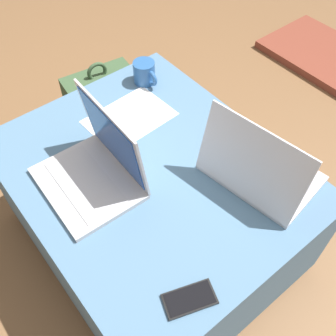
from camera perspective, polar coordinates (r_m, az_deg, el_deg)
The scene contains 8 objects.
ground_plane at distance 1.67m, azimuth -1.92°, elevation -10.41°, with size 14.00×14.00×0.00m, color brown.
ottoman at distance 1.46m, azimuth -2.16°, elevation -5.90°, with size 0.99×0.81×0.48m.
laptop_near at distance 1.22m, azimuth -10.45°, elevation -0.01°, with size 0.33×0.27×0.27m.
laptop_far at distance 1.23m, azimuth 12.96°, elevation -0.20°, with size 0.37×0.30×0.26m.
cell_phone at distance 1.05m, azimuth 3.15°, elevation -18.45°, with size 0.11×0.15×0.01m.
backpack at distance 1.91m, azimuth -9.42°, elevation 8.29°, with size 0.22×0.33×0.47m.
paper_sheet at distance 1.44m, azimuth -5.61°, elevation 7.28°, with size 0.23×0.31×0.00m.
coffee_mug at distance 1.56m, azimuth -3.39°, elevation 13.64°, with size 0.12×0.08×0.09m.
Camera 1 is at (0.66, -0.46, 1.47)m, focal length 42.00 mm.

